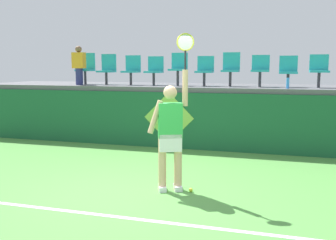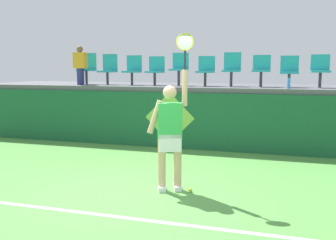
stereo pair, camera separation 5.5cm
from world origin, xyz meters
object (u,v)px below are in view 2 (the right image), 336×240
object	(u,v)px
stadium_chair_2	(133,69)
stadium_chair_7	(261,69)
stadium_chair_9	(320,69)
spectator_0	(80,65)
stadium_chair_1	(109,68)
tennis_player	(170,132)
stadium_chair_3	(156,69)
water_bottle	(289,83)
stadium_chair_6	(232,68)
stadium_chair_5	(206,69)
stadium_chair_4	(180,67)
stadium_chair_0	(88,67)
tennis_ball	(190,190)
stadium_chair_8	(289,70)

from	to	relation	value
stadium_chair_2	stadium_chair_7	xyz separation A→B (m)	(3.47, -0.01, 0.01)
stadium_chair_9	spectator_0	world-z (taller)	spectator_0
stadium_chair_7	stadium_chair_1	bearing A→B (deg)	179.86
tennis_player	stadium_chair_3	xyz separation A→B (m)	(-1.61, 4.09, 0.97)
water_bottle	stadium_chair_6	size ratio (longest dim) A/B	0.29
stadium_chair_3	stadium_chair_5	size ratio (longest dim) A/B	1.00
stadium_chair_4	stadium_chair_2	bearing A→B (deg)	179.96
water_bottle	stadium_chair_3	size ratio (longest dim) A/B	0.32
stadium_chair_6	stadium_chair_9	distance (m)	2.12
tennis_player	stadium_chair_9	distance (m)	4.93
stadium_chair_0	tennis_ball	bearing A→B (deg)	-45.51
stadium_chair_6	spectator_0	xyz separation A→B (m)	(-4.13, -0.42, 0.07)
stadium_chair_2	stadium_chair_5	xyz separation A→B (m)	(2.05, -0.00, -0.01)
spectator_0	stadium_chair_1	bearing A→B (deg)	32.31
stadium_chair_0	stadium_chair_5	xyz separation A→B (m)	(3.45, -0.01, -0.06)
stadium_chair_0	stadium_chair_1	distance (m)	0.66
tennis_ball	water_bottle	world-z (taller)	water_bottle
stadium_chair_0	spectator_0	xyz separation A→B (m)	(0.00, -0.42, 0.06)
water_bottle	stadium_chair_9	xyz separation A→B (m)	(0.72, 0.68, 0.33)
stadium_chair_6	stadium_chair_4	bearing A→B (deg)	-179.88
stadium_chair_3	spectator_0	bearing A→B (deg)	-168.76
stadium_chair_2	stadium_chair_6	distance (m)	2.73
tennis_player	stadium_chair_7	bearing A→B (deg)	73.72
stadium_chair_0	stadium_chair_8	xyz separation A→B (m)	(5.54, -0.01, -0.07)
tennis_ball	stadium_chair_9	xyz separation A→B (m)	(2.23, 4.08, 1.93)
tennis_player	spectator_0	distance (m)	5.31
water_bottle	stadium_chair_3	world-z (taller)	stadium_chair_3
stadium_chair_0	tennis_player	bearing A→B (deg)	-48.07
stadium_chair_1	stadium_chair_7	xyz separation A→B (m)	(4.21, -0.01, -0.00)
stadium_chair_8	spectator_0	bearing A→B (deg)	-175.76
stadium_chair_0	spectator_0	world-z (taller)	spectator_0
spectator_0	water_bottle	bearing A→B (deg)	-2.78
tennis_ball	stadium_chair_4	xyz separation A→B (m)	(-1.28, 4.09, 1.98)
stadium_chair_1	stadium_chair_8	bearing A→B (deg)	-0.08
stadium_chair_4	stadium_chair_7	world-z (taller)	stadium_chair_4
tennis_ball	stadium_chair_7	xyz separation A→B (m)	(0.85, 4.08, 1.94)
tennis_ball	stadium_chair_8	world-z (taller)	stadium_chair_8
tennis_player	spectator_0	xyz separation A→B (m)	(-3.68, 3.68, 1.09)
stadium_chair_1	stadium_chair_3	xyz separation A→B (m)	(1.40, -0.01, -0.03)
stadium_chair_6	stadium_chair_8	xyz separation A→B (m)	(1.41, -0.01, -0.05)
stadium_chair_4	spectator_0	bearing A→B (deg)	-171.44
stadium_chair_5	stadium_chair_7	xyz separation A→B (m)	(1.42, -0.00, 0.02)
stadium_chair_1	stadium_chair_2	world-z (taller)	stadium_chair_1
tennis_ball	stadium_chair_0	bearing A→B (deg)	134.49
stadium_chair_4	stadium_chair_7	distance (m)	2.13
tennis_player	stadium_chair_5	size ratio (longest dim) A/B	3.25
tennis_player	stadium_chair_7	distance (m)	4.37
tennis_ball	stadium_chair_2	bearing A→B (deg)	122.65
stadium_chair_3	tennis_ball	bearing A→B (deg)	-64.43
stadium_chair_0	water_bottle	bearing A→B (deg)	-7.07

